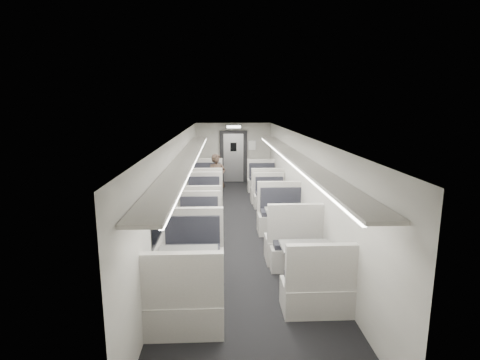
{
  "coord_description": "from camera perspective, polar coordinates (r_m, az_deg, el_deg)",
  "views": [
    {
      "loc": [
        -0.42,
        -9.09,
        3.12
      ],
      "look_at": [
        0.04,
        1.07,
        1.06
      ],
      "focal_mm": 28.0,
      "sensor_mm": 36.0,
      "label": 1
    }
  ],
  "objects": [
    {
      "name": "window_b",
      "position": [
        10.49,
        -8.42,
        1.6
      ],
      "size": [
        0.02,
        1.18,
        0.84
      ],
      "primitive_type": "cube",
      "color": "black",
      "rests_on": "room"
    },
    {
      "name": "booth_left_a",
      "position": [
        12.73,
        -5.17,
        -0.95
      ],
      "size": [
        1.1,
        2.24,
        1.2
      ],
      "color": "#AFAFA5",
      "rests_on": "room"
    },
    {
      "name": "wall_notice",
      "position": [
        15.14,
        1.84,
        5.28
      ],
      "size": [
        0.32,
        0.02,
        0.4
      ],
      "primitive_type": "cube",
      "color": "white",
      "rests_on": "room"
    },
    {
      "name": "booth_right_b",
      "position": [
        10.89,
        4.98,
        -3.35
      ],
      "size": [
        0.97,
        1.96,
        1.05
      ],
      "color": "#AFAFA5",
      "rests_on": "room"
    },
    {
      "name": "booth_right_a",
      "position": [
        12.95,
        3.74,
        -0.8
      ],
      "size": [
        1.06,
        2.14,
        1.15
      ],
      "color": "#AFAFA5",
      "rests_on": "room"
    },
    {
      "name": "booth_right_c",
      "position": [
        8.52,
        7.18,
        -7.16
      ],
      "size": [
        1.15,
        2.33,
        1.25
      ],
      "color": "#AFAFA5",
      "rests_on": "room"
    },
    {
      "name": "booth_left_b",
      "position": [
        10.49,
        -5.71,
        -3.78
      ],
      "size": [
        1.04,
        2.12,
        1.13
      ],
      "color": "#AFAFA5",
      "rests_on": "room"
    },
    {
      "name": "window_c",
      "position": [
        8.35,
        -9.91,
        -0.98
      ],
      "size": [
        0.02,
        1.18,
        0.84
      ],
      "primitive_type": "cube",
      "color": "black",
      "rests_on": "room"
    },
    {
      "name": "passenger",
      "position": [
        12.02,
        -3.56,
        0.24
      ],
      "size": [
        0.67,
        0.54,
        1.58
      ],
      "primitive_type": "imported",
      "rotation": [
        0.0,
        0.0,
        0.31
      ],
      "color": "black",
      "rests_on": "room"
    },
    {
      "name": "window_d",
      "position": [
        6.24,
        -12.41,
        -5.31
      ],
      "size": [
        0.02,
        1.18,
        0.84
      ],
      "primitive_type": "cube",
      "color": "black",
      "rests_on": "room"
    },
    {
      "name": "luggage_rack_right",
      "position": [
        9.02,
        8.06,
        3.65
      ],
      "size": [
        0.46,
        10.4,
        0.09
      ],
      "color": "#AFAFA5",
      "rests_on": "room"
    },
    {
      "name": "exit_sign",
      "position": [
        14.56,
        -0.97,
        8.12
      ],
      "size": [
        0.62,
        0.12,
        0.16
      ],
      "color": "black",
      "rests_on": "room"
    },
    {
      "name": "window_a",
      "position": [
        12.66,
        -7.44,
        3.29
      ],
      "size": [
        0.02,
        1.18,
        0.84
      ],
      "primitive_type": "cube",
      "color": "black",
      "rests_on": "room"
    },
    {
      "name": "vestibule_door",
      "position": [
        15.17,
        -1.0,
        3.54
      ],
      "size": [
        1.1,
        0.13,
        2.1
      ],
      "color": "black",
      "rests_on": "room"
    },
    {
      "name": "booth_left_c",
      "position": [
        8.29,
        -6.54,
        -8.06
      ],
      "size": [
        1.01,
        2.04,
        1.09
      ],
      "color": "#AFAFA5",
      "rests_on": "room"
    },
    {
      "name": "room",
      "position": [
        9.3,
        0.03,
        -0.48
      ],
      "size": [
        3.24,
        12.24,
        2.64
      ],
      "color": "black",
      "rests_on": "ground"
    },
    {
      "name": "booth_left_d",
      "position": [
        6.28,
        -7.89,
        -14.16
      ],
      "size": [
        1.15,
        2.32,
        1.24
      ],
      "color": "#AFAFA5",
      "rests_on": "room"
    },
    {
      "name": "luggage_rack_left",
      "position": [
        8.91,
        -7.91,
        3.56
      ],
      "size": [
        0.46,
        10.4,
        0.09
      ],
      "color": "#AFAFA5",
      "rests_on": "room"
    },
    {
      "name": "booth_right_d",
      "position": [
        6.74,
        10.04,
        -12.68
      ],
      "size": [
        1.07,
        2.17,
        1.16
      ],
      "color": "#AFAFA5",
      "rests_on": "room"
    }
  ]
}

